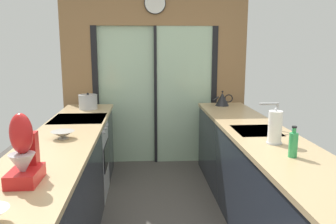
{
  "coord_description": "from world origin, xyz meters",
  "views": [
    {
      "loc": [
        -0.2,
        -2.56,
        1.71
      ],
      "look_at": [
        0.05,
        0.65,
        1.09
      ],
      "focal_mm": 36.55,
      "sensor_mm": 36.0,
      "label": 1
    }
  ],
  "objects": [
    {
      "name": "back_wall_unit",
      "position": [
        0.0,
        2.4,
        1.53
      ],
      "size": [
        2.64,
        0.12,
        2.7
      ],
      "color": "olive",
      "rests_on": "ground_plane"
    },
    {
      "name": "stand_mixer",
      "position": [
        -0.89,
        -0.59,
        1.08
      ],
      "size": [
        0.17,
        0.27,
        0.42
      ],
      "color": "red",
      "rests_on": "left_counter_run"
    },
    {
      "name": "oven_range",
      "position": [
        -0.91,
        1.25,
        0.46
      ],
      "size": [
        0.6,
        0.6,
        0.92
      ],
      "color": "#B7BABC",
      "rests_on": "ground_plane"
    },
    {
      "name": "paper_towel_roll",
      "position": [
        0.89,
        0.09,
        1.06
      ],
      "size": [
        0.13,
        0.13,
        0.3
      ],
      "color": "#B7BABC",
      "rests_on": "right_counter_run"
    },
    {
      "name": "ground_plane",
      "position": [
        0.0,
        0.6,
        -0.01
      ],
      "size": [
        5.04,
        7.6,
        0.02
      ],
      "primitive_type": "cube",
      "color": "#4C4742"
    },
    {
      "name": "left_counter_run",
      "position": [
        -0.91,
        0.13,
        0.47
      ],
      "size": [
        0.62,
        3.8,
        0.92
      ],
      "color": "#1E232D",
      "rests_on": "ground_plane"
    },
    {
      "name": "soap_bottle_far",
      "position": [
        0.89,
        -0.26,
        1.02
      ],
      "size": [
        0.06,
        0.06,
        0.23
      ],
      "color": "#339E56",
      "rests_on": "right_counter_run"
    },
    {
      "name": "sink_faucet",
      "position": [
        1.06,
        0.55,
        1.1
      ],
      "size": [
        0.19,
        0.02,
        0.27
      ],
      "color": "#B7BABC",
      "rests_on": "right_counter_run"
    },
    {
      "name": "stock_pot",
      "position": [
        -0.89,
        1.84,
        1.01
      ],
      "size": [
        0.24,
        0.24,
        0.21
      ],
      "color": "#B7BABC",
      "rests_on": "left_counter_run"
    },
    {
      "name": "kettle",
      "position": [
        0.89,
        1.96,
        1.01
      ],
      "size": [
        0.27,
        0.19,
        0.2
      ],
      "color": "black",
      "rests_on": "right_counter_run"
    },
    {
      "name": "right_counter_run",
      "position": [
        0.91,
        0.3,
        0.46
      ],
      "size": [
        0.62,
        3.8,
        0.92
      ],
      "color": "#1E232D",
      "rests_on": "ground_plane"
    },
    {
      "name": "mixing_bowl_far",
      "position": [
        -0.89,
        0.39,
        0.96
      ],
      "size": [
        0.21,
        0.21,
        0.07
      ],
      "color": "gray",
      "rests_on": "left_counter_run"
    }
  ]
}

